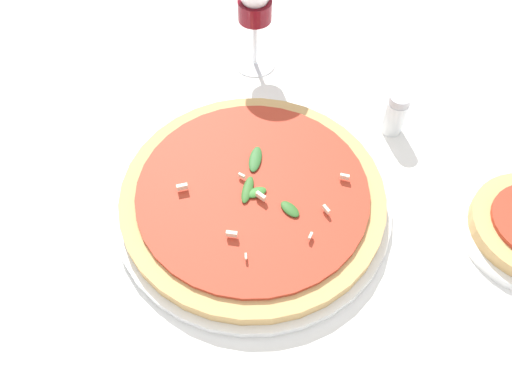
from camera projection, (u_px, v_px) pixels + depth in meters
ground_plane at (251, 223)px, 0.65m from camera, size 6.00×6.00×0.00m
pizza_arugula_main at (256, 198)px, 0.66m from camera, size 0.37×0.37×0.05m
shaker_pepper at (395, 114)px, 0.72m from camera, size 0.03×0.03×0.07m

